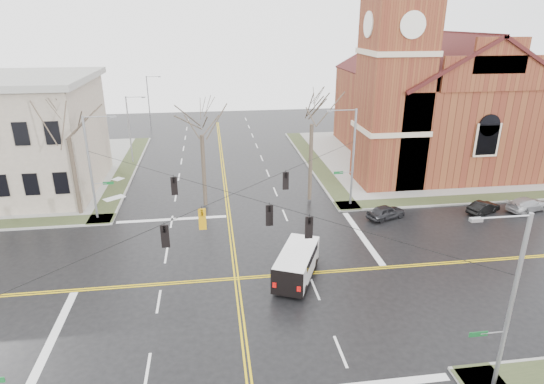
{
  "coord_description": "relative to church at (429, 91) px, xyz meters",
  "views": [
    {
      "loc": [
        -1.28,
        -26.79,
        16.55
      ],
      "look_at": [
        3.27,
        6.0,
        3.86
      ],
      "focal_mm": 30.0,
      "sensor_mm": 36.0,
      "label": 1
    }
  ],
  "objects": [
    {
      "name": "traffic_signals",
      "position": [
        -24.76,
        -25.45,
        -2.98
      ],
      "size": [
        8.21,
        8.26,
        1.3
      ],
      "color": "black",
      "rests_on": "ground"
    },
    {
      "name": "signal_pole_ne",
      "position": [
        -13.44,
        -13.28,
        -3.48
      ],
      "size": [
        2.75,
        0.22,
        9.0
      ],
      "color": "gray",
      "rests_on": "ground"
    },
    {
      "name": "parked_car_b",
      "position": [
        -1.89,
        -16.73,
        -7.88
      ],
      "size": [
        3.56,
        2.42,
        1.11
      ],
      "primitive_type": "imported",
      "rotation": [
        0.0,
        0.0,
        1.98
      ],
      "color": "black",
      "rests_on": "ground"
    },
    {
      "name": "signal_pole_nw",
      "position": [
        -36.09,
        -13.28,
        -3.48
      ],
      "size": [
        2.75,
        0.22,
        9.0
      ],
      "color": "gray",
      "rests_on": "ground"
    },
    {
      "name": "tree_ne",
      "position": [
        -16.84,
        -11.61,
        -0.44
      ],
      "size": [
        4.0,
        4.0,
        11.04
      ],
      "color": "#382F24",
      "rests_on": "ground"
    },
    {
      "name": "streetlight_north_a",
      "position": [
        -35.42,
        3.22,
        -3.97
      ],
      "size": [
        2.3,
        0.2,
        8.0
      ],
      "color": "gray",
      "rests_on": "ground"
    },
    {
      "name": "road_markings",
      "position": [
        -24.76,
        -24.78,
        -8.43
      ],
      "size": [
        100.0,
        100.0,
        0.01
      ],
      "color": "gold",
      "rests_on": "ground"
    },
    {
      "name": "ground",
      "position": [
        -24.76,
        -24.78,
        -8.43
      ],
      "size": [
        120.0,
        120.0,
        0.0
      ],
      "primitive_type": "plane",
      "color": "black",
      "rests_on": "ground"
    },
    {
      "name": "streetlight_north_b",
      "position": [
        -35.42,
        23.22,
        -3.97
      ],
      "size": [
        2.3,
        0.2,
        8.0
      ],
      "color": "gray",
      "rests_on": "ground"
    },
    {
      "name": "signal_pole_se",
      "position": [
        -13.44,
        -36.28,
        -3.48
      ],
      "size": [
        2.75,
        0.22,
        9.0
      ],
      "color": "gray",
      "rests_on": "ground"
    },
    {
      "name": "church",
      "position": [
        0.0,
        0.0,
        0.0
      ],
      "size": [
        24.28,
        27.48,
        27.5
      ],
      "color": "maroon",
      "rests_on": "ground"
    },
    {
      "name": "sidewalks",
      "position": [
        -24.76,
        -24.78,
        -8.36
      ],
      "size": [
        80.0,
        80.0,
        0.17
      ],
      "color": "gray",
      "rests_on": "ground"
    },
    {
      "name": "span_wires",
      "position": [
        -24.76,
        -24.78,
        -2.23
      ],
      "size": [
        23.02,
        23.02,
        0.03
      ],
      "color": "black",
      "rests_on": "ground"
    },
    {
      "name": "tree_nw_far",
      "position": [
        -37.96,
        -12.04,
        -0.91
      ],
      "size": [
        4.0,
        4.0,
        10.37
      ],
      "color": "#382F24",
      "rests_on": "ground"
    },
    {
      "name": "tree_nw_near",
      "position": [
        -26.82,
        -11.67,
        -1.13
      ],
      "size": [
        4.0,
        4.0,
        10.07
      ],
      "color": "#382F24",
      "rests_on": "ground"
    },
    {
      "name": "cargo_van",
      "position": [
        -20.64,
        -25.15,
        -7.22
      ],
      "size": [
        4.1,
        5.74,
        2.05
      ],
      "rotation": [
        0.0,
        0.0,
        -0.42
      ],
      "color": "white",
      "rests_on": "ground"
    },
    {
      "name": "parked_car_c",
      "position": [
        2.42,
        -16.71,
        -7.82
      ],
      "size": [
        4.56,
        2.89,
        1.23
      ],
      "primitive_type": "imported",
      "rotation": [
        0.0,
        0.0,
        1.87
      ],
      "color": "#AAAAAD",
      "rests_on": "ground"
    },
    {
      "name": "parked_car_a",
      "position": [
        -11.07,
        -16.64,
        -7.82
      ],
      "size": [
        3.89,
        2.66,
        1.23
      ],
      "primitive_type": "imported",
      "rotation": [
        0.0,
        0.0,
        1.94
      ],
      "color": "black",
      "rests_on": "ground"
    }
  ]
}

